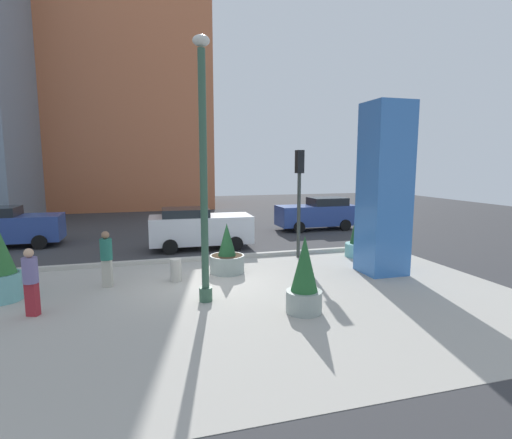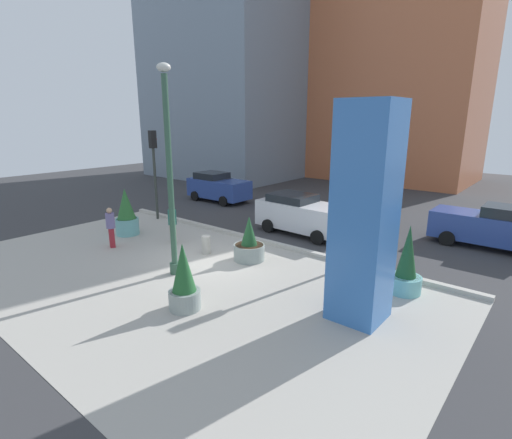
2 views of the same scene
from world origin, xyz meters
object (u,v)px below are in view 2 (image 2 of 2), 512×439
object	(u,v)px
potted_plant_near_left	(406,267)
traffic_light_far_side	(347,191)
potted_plant_by_pillar	(249,245)
lamp_post	(170,178)
car_passing_lane	(493,227)
car_far_lane	(303,214)
traffic_light_corner	(154,160)
pedestrian_crossing	(172,222)
car_curb_east	(218,187)
art_pillar_blue	(365,215)
potted_plant_mid_plaza	(184,281)
potted_plant_curbside	(126,214)
pedestrian_by_curb	(111,226)
concrete_bollard	(206,245)

from	to	relation	value
potted_plant_near_left	traffic_light_far_side	distance (m)	3.19
potted_plant_by_pillar	potted_plant_near_left	bearing A→B (deg)	9.42
lamp_post	car_passing_lane	distance (m)	13.32
potted_plant_near_left	car_far_lane	xyz separation A→B (m)	(-5.99, 3.38, 0.07)
traffic_light_far_side	traffic_light_corner	bearing A→B (deg)	179.23
car_far_lane	pedestrian_crossing	xyz separation A→B (m)	(-3.51, -4.88, 0.04)
lamp_post	potted_plant_by_pillar	size ratio (longest dim) A/B	4.00
car_curb_east	car_far_lane	bearing A→B (deg)	-17.95
lamp_post	pedestrian_crossing	xyz separation A→B (m)	(-2.71, 2.11, -2.43)
potted_plant_by_pillar	traffic_light_far_side	xyz separation A→B (m)	(3.24, 1.45, 2.31)
art_pillar_blue	potted_plant_mid_plaza	bearing A→B (deg)	-145.88
car_curb_east	car_passing_lane	world-z (taller)	car_curb_east
potted_plant_curbside	pedestrian_by_curb	bearing A→B (deg)	-52.48
pedestrian_crossing	car_curb_east	bearing A→B (deg)	122.18
potted_plant_near_left	pedestrian_crossing	world-z (taller)	potted_plant_near_left
potted_plant_near_left	concrete_bollard	bearing A→B (deg)	-168.57
lamp_post	potted_plant_mid_plaza	world-z (taller)	lamp_post
potted_plant_near_left	pedestrian_by_curb	size ratio (longest dim) A/B	1.28
potted_plant_mid_plaza	lamp_post	bearing A→B (deg)	146.75
potted_plant_curbside	potted_plant_near_left	world-z (taller)	potted_plant_near_left
lamp_post	art_pillar_blue	size ratio (longest dim) A/B	1.20
lamp_post	pedestrian_crossing	bearing A→B (deg)	142.09
potted_plant_curbside	concrete_bollard	xyz separation A→B (m)	(4.79, 0.50, -0.60)
potted_plant_near_left	car_far_lane	size ratio (longest dim) A/B	0.48
potted_plant_mid_plaza	potted_plant_by_pillar	distance (m)	4.33
lamp_post	car_far_lane	xyz separation A→B (m)	(0.79, 6.99, -2.48)
potted_plant_by_pillar	car_passing_lane	bearing A→B (deg)	47.77
lamp_post	car_far_lane	bearing A→B (deg)	83.52
lamp_post	car_far_lane	world-z (taller)	lamp_post
lamp_post	traffic_light_corner	bearing A→B (deg)	147.55
concrete_bollard	pedestrian_by_curb	xyz separation A→B (m)	(-3.67, -1.97, 0.58)
lamp_post	potted_plant_mid_plaza	distance (m)	3.74
concrete_bollard	car_curb_east	xyz separation A→B (m)	(-6.83, 7.55, 0.55)
traffic_light_corner	art_pillar_blue	bearing A→B (deg)	-13.11
traffic_light_corner	pedestrian_crossing	distance (m)	5.05
potted_plant_by_pillar	potted_plant_near_left	world-z (taller)	potted_plant_near_left
lamp_post	pedestrian_by_curb	xyz separation A→B (m)	(-4.31, 0.14, -2.45)
concrete_bollard	car_far_lane	bearing A→B (deg)	73.62
concrete_bollard	traffic_light_far_side	world-z (taller)	traffic_light_far_side
traffic_light_corner	car_curb_east	xyz separation A→B (m)	(-0.74, 5.39, -2.23)
traffic_light_corner	pedestrian_by_curb	world-z (taller)	traffic_light_corner
potted_plant_curbside	pedestrian_crossing	bearing A→B (deg)	10.53
car_far_lane	car_curb_east	world-z (taller)	car_curb_east
lamp_post	concrete_bollard	bearing A→B (deg)	106.88
potted_plant_curbside	traffic_light_far_side	xyz separation A→B (m)	(9.83, 2.52, 1.93)
potted_plant_by_pillar	art_pillar_blue	bearing A→B (deg)	-15.57
potted_plant_by_pillar	concrete_bollard	bearing A→B (deg)	-162.47
traffic_light_far_side	car_passing_lane	bearing A→B (deg)	59.19
art_pillar_blue	traffic_light_corner	distance (m)	13.40
traffic_light_corner	concrete_bollard	bearing A→B (deg)	-19.59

